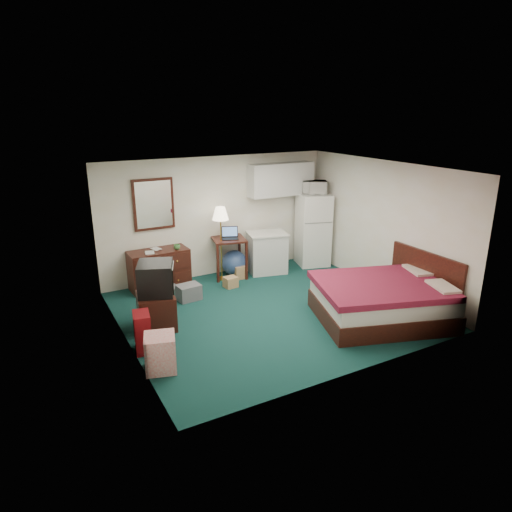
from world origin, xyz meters
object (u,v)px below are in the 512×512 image
dresser (159,269)px  floor_lamp (221,244)px  fridge (313,230)px  bed (382,301)px  desk (229,257)px  kitchen_counter (267,253)px  suitcase (143,332)px  tv_stand (156,311)px

dresser → floor_lamp: 1.35m
fridge → bed: size_ratio=0.78×
dresser → fridge: 3.55m
desk → fridge: size_ratio=0.52×
desk → kitchen_counter: 0.86m
fridge → bed: bearing=-87.0°
kitchen_counter → bed: bearing=-66.8°
fridge → desk: bearing=-169.2°
bed → kitchen_counter: bearing=117.9°
desk → suitcase: bearing=-125.0°
kitchen_counter → desk: bearing=-176.3°
floor_lamp → fridge: size_ratio=0.95×
fridge → suitcase: size_ratio=2.68×
floor_lamp → bed: floor_lamp is taller
desk → kitchen_counter: size_ratio=0.99×
dresser → tv_stand: 1.74m
dresser → desk: (1.50, -0.05, 0.03)m
floor_lamp → tv_stand: (-1.85, -1.51, -0.48)m
floor_lamp → kitchen_counter: floor_lamp is taller
fridge → tv_stand: (-4.08, -1.42, -0.52)m
dresser → floor_lamp: size_ratio=0.75×
desk → fridge: 2.07m
desk → suitcase: size_ratio=1.39×
desk → fridge: (2.02, -0.17, 0.39)m
fridge → tv_stand: size_ratio=2.58×
kitchen_counter → suitcase: kitchen_counter is taller
kitchen_counter → tv_stand: bearing=-140.2°
suitcase → floor_lamp: bearing=54.5°
fridge → suitcase: bearing=-139.6°
dresser → tv_stand: dresser is taller
desk → fridge: bearing=7.9°
bed → tv_stand: bed is taller
kitchen_counter → tv_stand: 3.25m
bed → tv_stand: bearing=173.9°
dresser → fridge: fridge is taller
fridge → kitchen_counter: bearing=-165.6°
dresser → desk: desk is taller
kitchen_counter → fridge: size_ratio=0.53×
tv_stand → suitcase: suitcase is taller
kitchen_counter → bed: kitchen_counter is taller
bed → dresser: bearing=150.1°
tv_stand → dresser: bearing=80.2°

